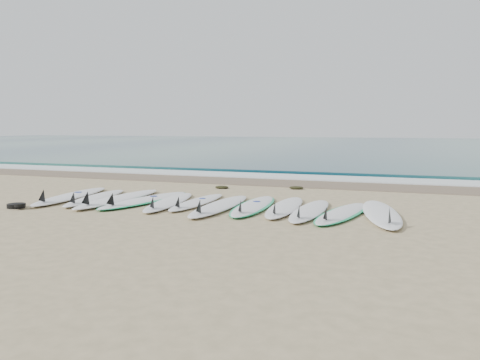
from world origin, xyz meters
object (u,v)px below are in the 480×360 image
(surfboard_6, at_px, (219,206))
(leash_coil, at_px, (17,206))
(surfboard_11, at_px, (382,213))
(surfboard_0, at_px, (70,196))

(surfboard_6, xyz_separation_m, leash_coil, (-3.60, -1.23, -0.01))
(surfboard_11, relative_size, leash_coil, 6.13)
(surfboard_11, bearing_deg, leash_coil, -177.34)
(surfboard_6, height_order, leash_coil, surfboard_6)
(surfboard_6, distance_m, leash_coil, 3.80)
(surfboard_11, bearing_deg, surfboard_6, 174.38)
(surfboard_6, relative_size, surfboard_11, 0.94)
(surfboard_0, distance_m, leash_coil, 1.29)
(surfboard_0, xyz_separation_m, surfboard_6, (3.45, -0.05, -0.00))
(surfboard_0, distance_m, surfboard_11, 6.35)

